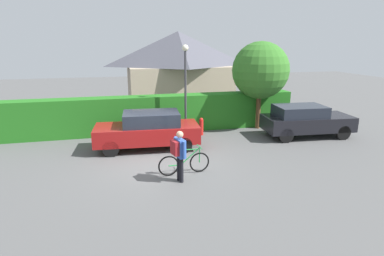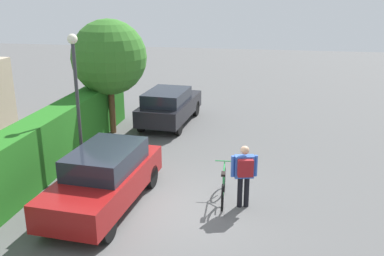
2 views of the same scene
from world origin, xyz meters
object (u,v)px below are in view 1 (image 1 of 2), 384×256
fire_hydrant (201,126)px  person_rider (179,152)px  parked_car_near (148,130)px  parked_car_far (305,120)px  street_lamp (185,78)px  tree_kerbside (260,70)px  bicycle (184,163)px

fire_hydrant → person_rider: bearing=-112.8°
parked_car_near → parked_car_far: (7.07, 0.01, -0.02)m
fire_hydrant → parked_car_far: bearing=-17.0°
street_lamp → person_rider: bearing=-104.9°
street_lamp → fire_hydrant: size_ratio=5.02×
person_rider → tree_kerbside: size_ratio=0.38×
person_rider → fire_hydrant: size_ratio=2.00×
person_rider → fire_hydrant: 5.20m
parked_car_near → bicycle: (0.84, -2.86, -0.40)m
parked_car_near → street_lamp: (1.85, 1.43, 1.86)m
parked_car_far → tree_kerbside: 3.15m
parked_car_far → street_lamp: street_lamp is taller
parked_car_far → tree_kerbside: bearing=127.7°
fire_hydrant → bicycle: bearing=-112.2°
street_lamp → fire_hydrant: street_lamp is taller
parked_car_near → bicycle: 3.00m
parked_car_far → street_lamp: (-5.22, 1.42, 1.88)m
parked_car_far → street_lamp: bearing=164.8°
parked_car_far → bicycle: bearing=-155.3°
person_rider → fire_hydrant: (2.01, 4.77, -0.56)m
bicycle → parked_car_near: bearing=106.5°
bicycle → person_rider: size_ratio=1.07×
tree_kerbside → fire_hydrant: size_ratio=5.22×
parked_car_far → fire_hydrant: size_ratio=5.00×
street_lamp → fire_hydrant: bearing=-3.9°
bicycle → street_lamp: bearing=76.8°
bicycle → tree_kerbside: size_ratio=0.41×
bicycle → person_rider: bearing=-117.4°
parked_car_near → tree_kerbside: size_ratio=1.00×
parked_car_far → tree_kerbside: tree_kerbside is taller
street_lamp → tree_kerbside: bearing=6.7°
tree_kerbside → fire_hydrant: bearing=-170.9°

